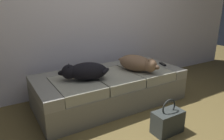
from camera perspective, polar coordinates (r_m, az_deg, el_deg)
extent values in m
cube|color=slate|center=(2.84, -0.52, -5.88)|extent=(1.94, 0.89, 0.30)
cube|color=gray|center=(2.47, -18.22, -5.32)|extent=(0.20, 0.89, 0.12)
cube|color=gray|center=(3.27, 12.68, 0.81)|extent=(0.20, 0.89, 0.12)
cube|color=gray|center=(3.05, -3.82, -0.02)|extent=(1.54, 0.20, 0.12)
cube|color=gray|center=(2.47, -9.64, -4.62)|extent=(0.50, 0.67, 0.12)
cube|color=gray|center=(2.69, 0.55, -2.52)|extent=(0.50, 0.67, 0.12)
cube|color=gray|center=(2.97, 9.00, -0.71)|extent=(0.50, 0.67, 0.12)
ellipsoid|color=black|center=(2.49, -6.61, -0.33)|extent=(0.52, 0.40, 0.21)
sphere|color=black|center=(2.48, -11.63, -0.49)|extent=(0.17, 0.17, 0.17)
ellipsoid|color=black|center=(2.49, -13.39, -0.81)|extent=(0.12, 0.09, 0.06)
cone|color=black|center=(2.42, -11.74, 0.61)|extent=(0.04, 0.04, 0.05)
cone|color=black|center=(2.51, -11.71, 1.24)|extent=(0.04, 0.04, 0.05)
ellipsoid|color=black|center=(2.45, -1.72, -0.19)|extent=(0.17, 0.15, 0.05)
ellipsoid|color=brown|center=(2.82, 6.31, 1.94)|extent=(0.42, 0.53, 0.21)
sphere|color=brown|center=(2.72, 10.34, 1.26)|extent=(0.18, 0.18, 0.18)
ellipsoid|color=#4B3727|center=(2.69, 11.82, 0.76)|extent=(0.10, 0.12, 0.06)
cone|color=#4B3727|center=(2.74, 10.87, 2.80)|extent=(0.04, 0.04, 0.05)
cone|color=#4B3727|center=(2.66, 9.95, 2.38)|extent=(0.04, 0.04, 0.05)
ellipsoid|color=brown|center=(2.97, 3.35, 3.04)|extent=(0.19, 0.08, 0.05)
cube|color=black|center=(3.18, 13.62, 1.58)|extent=(0.09, 0.16, 0.02)
cube|color=#2C302F|center=(2.30, 14.85, -13.48)|extent=(0.32, 0.18, 0.24)
torus|color=black|center=(2.22, 15.20, -9.73)|extent=(0.18, 0.02, 0.18)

